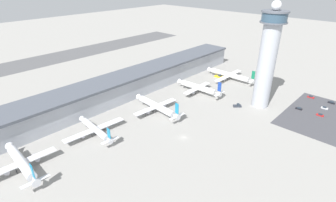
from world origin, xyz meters
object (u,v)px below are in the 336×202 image
airplane_gate_delta (157,106)px  car_yellow_taxi (331,103)px  control_tower (268,57)px  car_silver_sedan (299,109)px  airplane_gate_foxtrot (230,75)px  car_blue_compact (311,97)px  car_navy_sedan (325,108)px  service_truck_catering (237,106)px  car_maroon_suv (320,115)px  airplane_gate_echo (198,88)px  service_truck_fuel (219,77)px  airplane_gate_bravo (22,163)px  airplane_gate_charlie (95,129)px

airplane_gate_delta → car_yellow_taxi: size_ratio=8.95×
control_tower → car_silver_sedan: bearing=-60.7°
airplane_gate_foxtrot → car_blue_compact: (9.61, -65.19, -3.59)m
car_navy_sedan → car_blue_compact: car_blue_compact is taller
control_tower → car_yellow_taxi: size_ratio=15.17×
service_truck_catering → car_silver_sedan: (26.08, -33.08, -0.31)m
car_yellow_taxi → car_blue_compact: (-0.18, 14.06, -0.00)m
car_yellow_taxi → car_navy_sedan: bearing=174.3°
airplane_gate_foxtrot → car_maroon_suv: airplane_gate_foxtrot is taller
airplane_gate_echo → car_silver_sedan: bearing=-69.1°
airplane_gate_echo → service_truck_catering: size_ratio=7.06×
airplane_gate_echo → car_blue_compact: 85.36m
airplane_gate_foxtrot → service_truck_fuel: bearing=101.6°
airplane_gate_bravo → airplane_gate_foxtrot: airplane_gate_bravo is taller
service_truck_catering → car_maroon_suv: bearing=-60.8°
airplane_gate_delta → airplane_gate_echo: airplane_gate_echo is taller
airplane_gate_delta → car_blue_compact: airplane_gate_delta is taller
car_silver_sedan → car_blue_compact: bearing=0.2°
airplane_gate_charlie → car_silver_sedan: (114.77, -75.00, -3.46)m
car_maroon_suv → car_blue_compact: 28.98m
airplane_gate_delta → car_blue_compact: (96.12, -69.18, -3.74)m
airplane_gate_foxtrot → service_truck_fuel: (-1.96, 9.58, -3.31)m
airplane_gate_charlie → car_maroon_suv: (114.82, -88.57, -3.39)m
service_truck_catering → car_silver_sedan: service_truck_catering is taller
airplane_gate_charlie → car_yellow_taxi: bearing=-32.3°
car_blue_compact → car_maroon_suv: bearing=-151.9°
airplane_gate_foxtrot → control_tower: bearing=-124.3°
car_yellow_taxi → service_truck_catering: bearing=137.8°
car_maroon_suv → car_silver_sedan: (-0.04, 13.57, -0.07)m
airplane_gate_foxtrot → car_navy_sedan: size_ratio=10.38×
car_maroon_suv → airplane_gate_bravo: bearing=150.7°
control_tower → car_maroon_suv: bearing=-70.5°
control_tower → car_silver_sedan: (12.88, -22.92, -35.22)m
airplane_gate_bravo → airplane_gate_echo: size_ratio=0.95×
airplane_gate_delta → car_silver_sedan: 98.92m
control_tower → airplane_gate_delta: 80.37m
car_blue_compact → airplane_gate_foxtrot: bearing=98.4°
airplane_gate_charlie → service_truck_catering: airplane_gate_charlie is taller
service_truck_fuel → airplane_gate_echo: bearing=-170.2°
car_yellow_taxi → car_blue_compact: 14.06m
car_navy_sedan → car_blue_compact: 17.74m
airplane_gate_echo → car_yellow_taxi: (51.77, -81.95, -3.98)m
service_truck_catering → car_navy_sedan: bearing=-49.3°
airplane_gate_foxtrot → car_maroon_suv: size_ratio=9.94×
airplane_gate_charlie → airplane_gate_foxtrot: (130.77, -9.72, 0.19)m
car_yellow_taxi → car_silver_sedan: (-25.78, 13.97, -0.07)m
airplane_gate_charlie → airplane_gate_foxtrot: 131.13m
airplane_gate_delta → car_navy_sedan: bearing=-44.4°
airplane_gate_foxtrot → service_truck_catering: bearing=-142.6°
car_silver_sedan → car_navy_sedan: bearing=-43.7°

